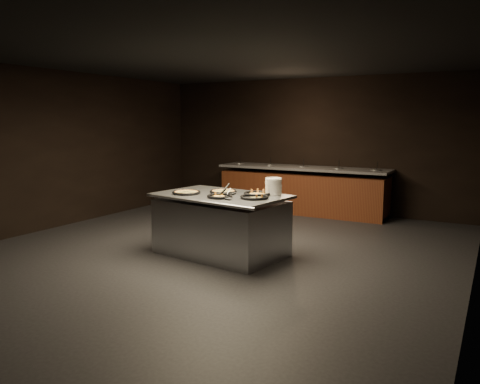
{
  "coord_description": "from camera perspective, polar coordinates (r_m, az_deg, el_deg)",
  "views": [
    {
      "loc": [
        3.67,
        -5.8,
        1.95
      ],
      "look_at": [
        0.28,
        0.3,
        0.9
      ],
      "focal_mm": 35.0,
      "sensor_mm": 36.0,
      "label": 1
    }
  ],
  "objects": [
    {
      "name": "pan_cheese_whole",
      "position": [
        7.0,
        -2.05,
        0.06
      ],
      "size": [
        0.41,
        0.41,
        0.04
      ],
      "rotation": [
        0.0,
        0.0,
        0.35
      ],
      "color": "black",
      "rests_on": "serving_counter"
    },
    {
      "name": "salad_bar",
      "position": [
        10.17,
        7.53,
        -0.1
      ],
      "size": [
        3.7,
        0.83,
        1.18
      ],
      "color": "#592B14",
      "rests_on": "ground"
    },
    {
      "name": "pan_cheese_slices_a",
      "position": [
        6.79,
        2.08,
        -0.21
      ],
      "size": [
        0.39,
        0.39,
        0.04
      ],
      "rotation": [
        0.0,
        0.0,
        1.07
      ],
      "color": "black",
      "rests_on": "serving_counter"
    },
    {
      "name": "serving_counter",
      "position": [
        6.94,
        -2.35,
        -4.12
      ],
      "size": [
        2.03,
        1.46,
        0.9
      ],
      "rotation": [
        0.0,
        0.0,
        -0.14
      ],
      "color": "silver",
      "rests_on": "ground"
    },
    {
      "name": "plate_stack",
      "position": [
        6.85,
        4.11,
        0.69
      ],
      "size": [
        0.24,
        0.24,
        0.24
      ],
      "primitive_type": "cylinder",
      "color": "white",
      "rests_on": "serving_counter"
    },
    {
      "name": "room",
      "position": [
        6.89,
        -3.3,
        4.35
      ],
      "size": [
        7.02,
        8.02,
        2.92
      ],
      "color": "black",
      "rests_on": "ground"
    },
    {
      "name": "server_left",
      "position": [
        6.74,
        -1.56,
        0.27
      ],
      "size": [
        0.1,
        0.34,
        0.16
      ],
      "rotation": [
        0.0,
        0.0,
        1.51
      ],
      "color": "silver",
      "rests_on": "serving_counter"
    },
    {
      "name": "pan_veggie_whole",
      "position": [
        6.95,
        -6.56,
        -0.05
      ],
      "size": [
        0.42,
        0.42,
        0.04
      ],
      "rotation": [
        0.0,
        0.0,
        -0.12
      ],
      "color": "black",
      "rests_on": "serving_counter"
    },
    {
      "name": "pan_cheese_slices_b",
      "position": [
        6.56,
        -2.47,
        -0.52
      ],
      "size": [
        0.36,
        0.36,
        0.04
      ],
      "rotation": [
        0.0,
        0.0,
        1.84
      ],
      "color": "black",
      "rests_on": "serving_counter"
    },
    {
      "name": "server_right",
      "position": [
        6.44,
        -1.87,
        -0.25
      ],
      "size": [
        0.28,
        0.18,
        0.14
      ],
      "rotation": [
        0.0,
        0.0,
        -0.44
      ],
      "color": "silver",
      "rests_on": "serving_counter"
    },
    {
      "name": "pan_veggie_slices",
      "position": [
        6.49,
        1.77,
        -0.62
      ],
      "size": [
        0.4,
        0.4,
        0.04
      ],
      "rotation": [
        0.0,
        0.0,
        -0.75
      ],
      "color": "black",
      "rests_on": "serving_counter"
    }
  ]
}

